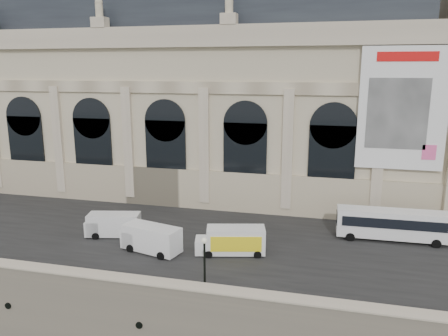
{
  "coord_description": "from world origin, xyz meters",
  "views": [
    {
      "loc": [
        15.76,
        -28.04,
        23.2
      ],
      "look_at": [
        3.39,
        22.0,
        11.41
      ],
      "focal_mm": 35.0,
      "sensor_mm": 36.0,
      "label": 1
    }
  ],
  "objects_px": {
    "bus_right": "(392,224)",
    "box_truck": "(232,241)",
    "van_b": "(149,238)",
    "lamp_right": "(205,265)",
    "van_c": "(111,225)"
  },
  "relations": [
    {
      "from": "box_truck",
      "to": "lamp_right",
      "type": "distance_m",
      "value": 7.69
    },
    {
      "from": "van_c",
      "to": "box_truck",
      "type": "xyz_separation_m",
      "value": [
        13.29,
        -1.34,
        0.07
      ]
    },
    {
      "from": "box_truck",
      "to": "lamp_right",
      "type": "relative_size",
      "value": 1.5
    },
    {
      "from": "lamp_right",
      "to": "box_truck",
      "type": "bearing_deg",
      "value": 86.73
    },
    {
      "from": "van_c",
      "to": "box_truck",
      "type": "distance_m",
      "value": 13.35
    },
    {
      "from": "box_truck",
      "to": "lamp_right",
      "type": "height_order",
      "value": "lamp_right"
    },
    {
      "from": "box_truck",
      "to": "van_b",
      "type": "bearing_deg",
      "value": -170.42
    },
    {
      "from": "bus_right",
      "to": "lamp_right",
      "type": "xyz_separation_m",
      "value": [
        -15.48,
        -14.72,
        0.47
      ]
    },
    {
      "from": "van_c",
      "to": "bus_right",
      "type": "bearing_deg",
      "value": 11.51
    },
    {
      "from": "van_b",
      "to": "van_c",
      "type": "xyz_separation_m",
      "value": [
        -5.44,
        2.66,
        -0.08
      ]
    },
    {
      "from": "van_c",
      "to": "van_b",
      "type": "bearing_deg",
      "value": -26.06
    },
    {
      "from": "bus_right",
      "to": "box_truck",
      "type": "relative_size",
      "value": 1.6
    },
    {
      "from": "bus_right",
      "to": "van_c",
      "type": "distance_m",
      "value": 28.92
    },
    {
      "from": "van_b",
      "to": "box_truck",
      "type": "relative_size",
      "value": 0.91
    },
    {
      "from": "van_b",
      "to": "lamp_right",
      "type": "xyz_separation_m",
      "value": [
        7.41,
        -6.29,
        0.94
      ]
    }
  ]
}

